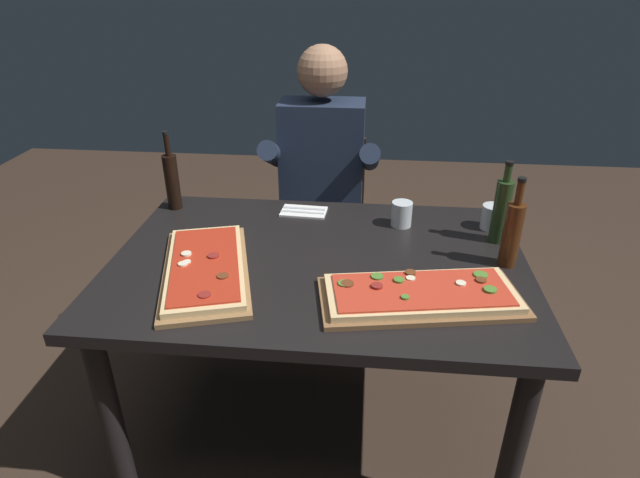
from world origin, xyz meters
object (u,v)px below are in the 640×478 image
object	(u,v)px
dining_table	(319,283)
wine_bottle_dark	(512,233)
tumbler_far_side	(401,215)
pizza_rectangular_front	(421,295)
tumbler_near_camera	(492,218)
pizza_rectangular_left	(206,268)
diner_chair	(323,218)
seated_diner	(321,179)
vinegar_bottle_green	(172,180)
oil_bottle_amber	(501,210)

from	to	relation	value
dining_table	wine_bottle_dark	world-z (taller)	wine_bottle_dark
dining_table	tumbler_far_side	bearing A→B (deg)	45.04
pizza_rectangular_front	tumbler_near_camera	distance (m)	0.60
tumbler_far_side	pizza_rectangular_front	bearing A→B (deg)	-85.73
pizza_rectangular_left	diner_chair	distance (m)	1.06
pizza_rectangular_front	tumbler_near_camera	bearing A→B (deg)	59.71
pizza_rectangular_left	seated_diner	xyz separation A→B (m)	(0.29, 0.86, -0.02)
tumbler_near_camera	tumbler_far_side	xyz separation A→B (m)	(-0.34, -0.01, 0.00)
tumbler_far_side	seated_diner	world-z (taller)	seated_diner
dining_table	pizza_rectangular_front	size ratio (longest dim) A/B	2.23
tumbler_near_camera	seated_diner	distance (m)	0.82
dining_table	seated_diner	world-z (taller)	seated_diner
vinegar_bottle_green	diner_chair	xyz separation A→B (m)	(0.56, 0.49, -0.37)
diner_chair	tumbler_far_side	bearing A→B (deg)	-58.42
pizza_rectangular_left	vinegar_bottle_green	xyz separation A→B (m)	(-0.27, 0.49, 0.10)
tumbler_far_side	diner_chair	size ratio (longest dim) A/B	0.11
dining_table	wine_bottle_dark	size ratio (longest dim) A/B	4.56
dining_table	vinegar_bottle_green	size ratio (longest dim) A/B	4.39
tumbler_near_camera	seated_diner	world-z (taller)	seated_diner
dining_table	oil_bottle_amber	world-z (taller)	oil_bottle_amber
wine_bottle_dark	dining_table	bearing A→B (deg)	-177.73
tumbler_far_side	wine_bottle_dark	bearing A→B (deg)	-37.93
oil_bottle_amber	tumbler_near_camera	bearing A→B (deg)	89.98
oil_bottle_amber	pizza_rectangular_left	bearing A→B (deg)	-161.78
wine_bottle_dark	vinegar_bottle_green	xyz separation A→B (m)	(-1.25, 0.34, 0.00)
wine_bottle_dark	oil_bottle_amber	size ratio (longest dim) A/B	1.02
dining_table	tumbler_near_camera	world-z (taller)	tumbler_near_camera
pizza_rectangular_left	oil_bottle_amber	world-z (taller)	oil_bottle_amber
pizza_rectangular_left	diner_chair	bearing A→B (deg)	73.54
oil_bottle_amber	vinegar_bottle_green	distance (m)	1.26
pizza_rectangular_left	oil_bottle_amber	size ratio (longest dim) A/B	2.03
pizza_rectangular_left	tumbler_far_side	world-z (taller)	tumbler_far_side
pizza_rectangular_front	diner_chair	world-z (taller)	diner_chair
pizza_rectangular_left	tumbler_far_side	xyz separation A→B (m)	(0.64, 0.42, 0.02)
pizza_rectangular_left	tumbler_near_camera	size ratio (longest dim) A/B	6.63
oil_bottle_amber	seated_diner	distance (m)	0.88
vinegar_bottle_green	seated_diner	size ratio (longest dim) A/B	0.24
pizza_rectangular_front	tumbler_near_camera	size ratio (longest dim) A/B	6.82
dining_table	seated_diner	xyz separation A→B (m)	(-0.06, 0.74, 0.10)
dining_table	tumbler_far_side	distance (m)	0.43
pizza_rectangular_front	dining_table	bearing A→B (deg)	146.17
oil_bottle_amber	vinegar_bottle_green	world-z (taller)	vinegar_bottle_green
pizza_rectangular_front	pizza_rectangular_left	distance (m)	0.68
dining_table	vinegar_bottle_green	distance (m)	0.75
pizza_rectangular_left	wine_bottle_dark	bearing A→B (deg)	8.86
wine_bottle_dark	oil_bottle_amber	xyz separation A→B (m)	(0.00, 0.17, 0.00)
pizza_rectangular_front	pizza_rectangular_left	xyz separation A→B (m)	(-0.68, 0.09, -0.00)
wine_bottle_dark	pizza_rectangular_front	bearing A→B (deg)	-140.99
pizza_rectangular_front	oil_bottle_amber	size ratio (longest dim) A/B	2.09
diner_chair	seated_diner	xyz separation A→B (m)	(0.00, -0.12, 0.26)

